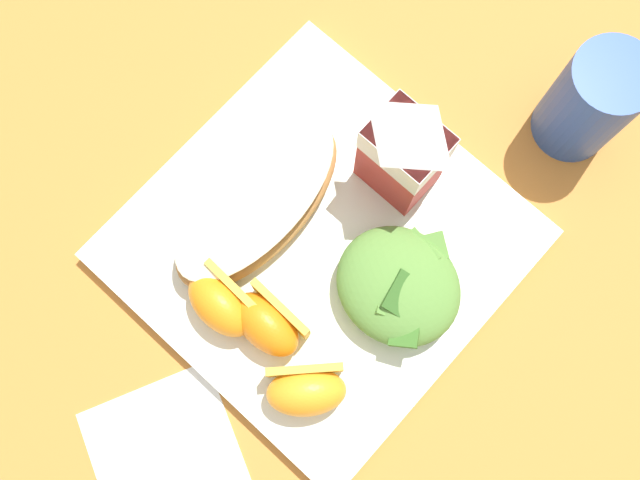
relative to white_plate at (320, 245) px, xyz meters
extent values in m
plane|color=#C67A33|center=(0.00, 0.00, -0.01)|extent=(3.00, 3.00, 0.00)
cube|color=white|center=(0.00, 0.00, 0.00)|extent=(0.28, 0.28, 0.02)
ellipsoid|color=#B77F42|center=(-0.06, -0.01, 0.02)|extent=(0.08, 0.17, 0.03)
ellipsoid|color=maroon|center=(-0.06, -0.01, 0.03)|extent=(0.07, 0.16, 0.01)
ellipsoid|color=beige|center=(-0.06, -0.01, 0.04)|extent=(0.08, 0.16, 0.01)
ellipsoid|color=#5B8E3D|center=(0.07, 0.01, 0.03)|extent=(0.10, 0.09, 0.04)
cube|color=#3D7028|center=(0.09, -0.01, 0.04)|extent=(0.03, 0.04, 0.02)
cube|color=#5B8E3D|center=(0.06, 0.04, 0.04)|extent=(0.04, 0.03, 0.01)
cube|color=#5B8E3D|center=(0.07, 0.05, 0.03)|extent=(0.04, 0.04, 0.01)
cube|color=#5B8E3D|center=(0.07, 0.00, 0.04)|extent=(0.03, 0.04, 0.02)
cube|color=#336023|center=(0.08, 0.01, 0.05)|extent=(0.03, 0.04, 0.01)
cube|color=#B7332D|center=(0.01, 0.08, 0.05)|extent=(0.06, 0.04, 0.09)
cube|color=white|center=(0.01, 0.08, 0.08)|extent=(0.06, 0.05, 0.03)
pyramid|color=white|center=(0.01, 0.08, 0.11)|extent=(0.06, 0.04, 0.02)
ellipsoid|color=orange|center=(-0.02, -0.09, 0.03)|extent=(0.06, 0.04, 0.04)
cube|color=gold|center=(-0.02, -0.07, 0.03)|extent=(0.06, 0.01, 0.03)
ellipsoid|color=orange|center=(0.02, -0.08, 0.03)|extent=(0.06, 0.04, 0.04)
cube|color=gold|center=(0.02, -0.06, 0.03)|extent=(0.06, 0.01, 0.03)
ellipsoid|color=orange|center=(0.07, -0.09, 0.03)|extent=(0.07, 0.07, 0.04)
cube|color=gold|center=(0.06, -0.08, 0.03)|extent=(0.04, 0.05, 0.03)
cube|color=white|center=(0.02, -0.20, -0.01)|extent=(0.15, 0.15, 0.00)
cylinder|color=#284CA3|center=(0.09, 0.22, 0.04)|extent=(0.07, 0.07, 0.10)
camera|label=1|loc=(0.08, -0.09, 0.57)|focal=40.10mm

